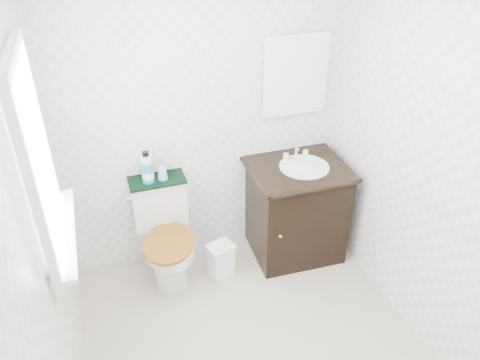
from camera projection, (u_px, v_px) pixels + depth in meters
floor at (258, 352)px, 3.12m from camera, size 2.40×2.40×0.00m
wall_back at (204, 117)px, 3.47m from camera, size 2.40×0.00×2.40m
wall_left at (44, 246)px, 2.20m from camera, size 0.00×2.40×2.40m
wall_right at (433, 170)px, 2.80m from camera, size 0.00×2.40×2.40m
window at (35, 156)px, 2.22m from camera, size 0.02×0.70×0.90m
mirror at (295, 75)px, 3.51m from camera, size 0.50×0.02×0.60m
toilet at (165, 237)px, 3.61m from camera, size 0.47×0.66×0.79m
vanity at (296, 207)px, 3.81m from camera, size 0.76×0.66×0.92m
trash_bin at (221, 260)px, 3.69m from camera, size 0.24×0.21×0.29m
towel at (157, 180)px, 3.48m from camera, size 0.42×0.22×0.02m
mouthwash_bottle at (147, 168)px, 3.38m from camera, size 0.09×0.09×0.25m
cup at (162, 173)px, 3.45m from camera, size 0.07×0.07×0.09m
soap_bar at (291, 158)px, 3.70m from camera, size 0.06×0.04×0.02m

